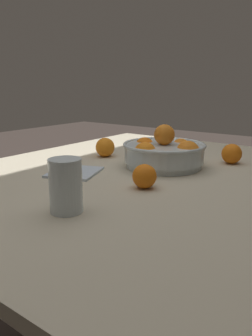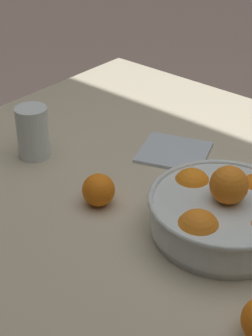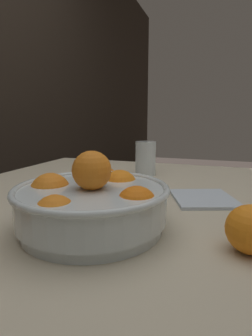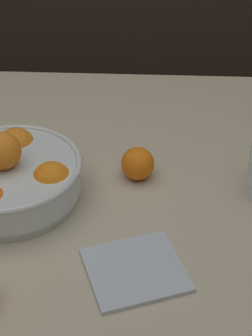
{
  "view_description": "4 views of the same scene",
  "coord_description": "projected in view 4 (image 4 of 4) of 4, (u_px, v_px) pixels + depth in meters",
  "views": [
    {
      "loc": [
        0.9,
        0.58,
        1.05
      ],
      "look_at": [
        0.16,
        0.04,
        0.82
      ],
      "focal_mm": 35.0,
      "sensor_mm": 36.0,
      "label": 1
    },
    {
      "loc": [
        -0.52,
        0.79,
        1.44
      ],
      "look_at": [
        0.13,
        0.02,
        0.82
      ],
      "focal_mm": 60.0,
      "sensor_mm": 36.0,
      "label": 2
    },
    {
      "loc": [
        -0.53,
        -0.21,
        0.97
      ],
      "look_at": [
        0.16,
        0.04,
        0.83
      ],
      "focal_mm": 28.0,
      "sensor_mm": 36.0,
      "label": 3
    },
    {
      "loc": [
        0.17,
        -0.85,
        1.46
      ],
      "look_at": [
        0.13,
        0.04,
        0.82
      ],
      "focal_mm": 60.0,
      "sensor_mm": 36.0,
      "label": 4
    }
  ],
  "objects": [
    {
      "name": "napkin",
      "position": [
        135.0,
        270.0,
        0.96
      ],
      "size": [
        0.2,
        0.2,
        0.01
      ],
      "primitive_type": "cube",
      "rotation": [
        0.0,
        0.0,
        0.36
      ],
      "color": "silver",
      "rests_on": "dining_table"
    },
    {
      "name": "orange_loose_near_bowl",
      "position": [
        138.0,
        164.0,
        1.16
      ],
      "size": [
        0.07,
        0.07,
        0.07
      ],
      "primitive_type": "sphere",
      "color": "orange",
      "rests_on": "dining_table"
    },
    {
      "name": "fruit_bowl",
      "position": [
        9.0,
        177.0,
        1.09
      ],
      "size": [
        0.29,
        0.29,
        0.15
      ],
      "color": "silver",
      "rests_on": "dining_table"
    },
    {
      "name": "dining_table",
      "position": [
        63.0,
        228.0,
        1.15
      ],
      "size": [
        1.37,
        1.16,
        0.76
      ],
      "color": "#B7AD93",
      "rests_on": "ground_plane"
    }
  ]
}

